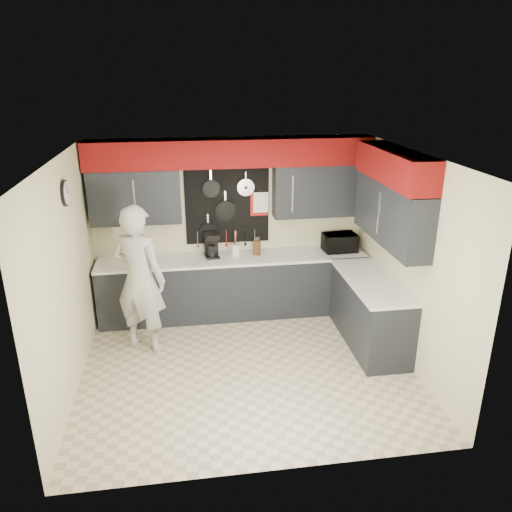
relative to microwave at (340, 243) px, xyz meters
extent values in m
plane|color=beige|center=(-1.59, -1.46, -1.05)|extent=(4.00, 4.00, 0.00)
cube|color=beige|center=(-1.59, 0.29, 0.25)|extent=(4.00, 0.01, 2.60)
cube|color=black|center=(-2.92, 0.13, 0.77)|extent=(1.24, 0.32, 0.75)
cube|color=black|center=(-0.31, 0.13, 0.77)|extent=(1.34, 0.32, 0.75)
cube|color=maroon|center=(-1.59, 0.11, 1.35)|extent=(3.94, 0.36, 0.38)
cube|color=black|center=(-1.64, 0.28, 0.57)|extent=(1.22, 0.03, 1.15)
cylinder|color=black|center=(-1.87, 0.24, 0.83)|extent=(0.26, 0.04, 0.26)
cylinder|color=black|center=(-1.67, 0.24, 0.50)|extent=(0.30, 0.04, 0.30)
cylinder|color=black|center=(-1.93, 0.24, 0.19)|extent=(0.27, 0.04, 0.27)
cylinder|color=silver|center=(-1.37, 0.24, 0.83)|extent=(0.25, 0.02, 0.25)
cube|color=#B7190E|center=(-1.17, 0.26, 0.57)|extent=(0.26, 0.01, 0.34)
cube|color=white|center=(-1.15, 0.24, 0.60)|extent=(0.22, 0.01, 0.30)
cylinder|color=silver|center=(-2.09, 0.25, 0.08)|extent=(0.01, 0.01, 0.20)
cylinder|color=silver|center=(-1.95, 0.25, 0.08)|extent=(0.01, 0.01, 0.20)
cylinder|color=silver|center=(-1.81, 0.25, 0.08)|extent=(0.01, 0.01, 0.20)
cylinder|color=silver|center=(-1.67, 0.25, 0.08)|extent=(0.01, 0.01, 0.20)
cylinder|color=silver|center=(-1.53, 0.25, 0.08)|extent=(0.01, 0.01, 0.20)
cylinder|color=silver|center=(-1.38, 0.25, 0.08)|extent=(0.01, 0.01, 0.20)
cylinder|color=silver|center=(-1.24, 0.25, 0.08)|extent=(0.01, 0.01, 0.20)
cube|color=beige|center=(0.40, -1.46, 0.25)|extent=(0.01, 3.50, 2.60)
cube|color=black|center=(0.25, -1.16, 0.77)|extent=(0.32, 1.70, 0.75)
cube|color=maroon|center=(0.23, -1.16, 1.35)|extent=(0.36, 1.70, 0.38)
cube|color=beige|center=(-3.59, -1.46, 0.25)|extent=(0.01, 3.50, 2.60)
cylinder|color=black|center=(-3.57, -1.06, 1.13)|extent=(0.04, 0.30, 0.30)
cylinder|color=white|center=(-3.55, -1.06, 1.13)|extent=(0.01, 0.26, 0.26)
cube|color=black|center=(-1.59, -0.01, -0.61)|extent=(3.90, 0.60, 0.88)
cube|color=white|center=(-1.59, -0.02, -0.15)|extent=(3.90, 0.63, 0.04)
cube|color=black|center=(0.11, -1.11, -0.61)|extent=(0.60, 1.60, 0.88)
cube|color=white|center=(0.09, -1.11, -0.15)|extent=(0.63, 1.60, 0.04)
cube|color=black|center=(-1.59, -0.27, -1.00)|extent=(3.90, 0.06, 0.10)
imported|color=black|center=(0.00, 0.00, 0.00)|extent=(0.51, 0.36, 0.27)
cube|color=#371911|center=(-1.24, 0.03, -0.03)|extent=(0.12, 0.12, 0.22)
cylinder|color=white|center=(-1.56, 0.06, -0.05)|extent=(0.13, 0.13, 0.16)
cube|color=black|center=(-1.90, 0.03, -0.12)|extent=(0.22, 0.26, 0.03)
cube|color=black|center=(-1.90, 0.11, 0.05)|extent=(0.20, 0.09, 0.32)
cube|color=black|center=(-1.90, 0.03, 0.19)|extent=(0.22, 0.26, 0.06)
cylinder|color=black|center=(-1.90, 0.01, -0.03)|extent=(0.12, 0.12, 0.15)
imported|color=#B8B8B5|center=(-2.87, -0.78, -0.08)|extent=(0.85, 0.75, 1.95)
camera|label=1|loc=(-2.27, -6.76, 2.42)|focal=35.00mm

